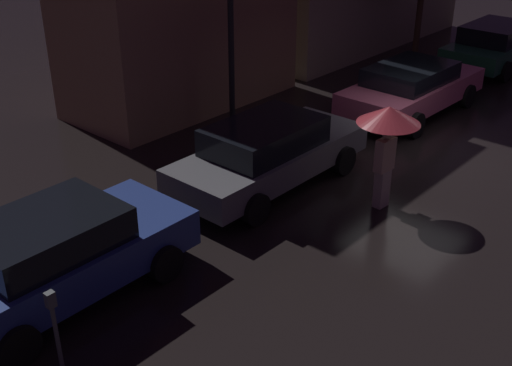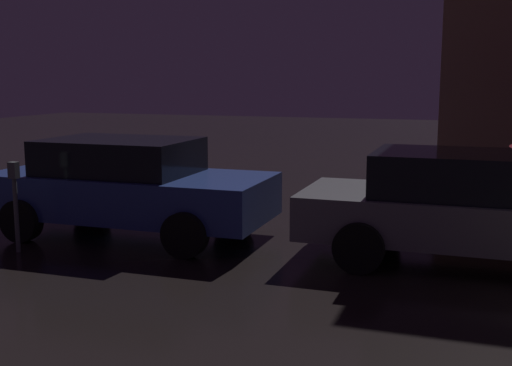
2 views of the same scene
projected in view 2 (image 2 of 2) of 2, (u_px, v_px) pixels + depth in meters
The scene contains 3 objects.
parked_car_blue at pixel (128, 185), 9.54m from camera, with size 4.18×1.99×1.44m.
parked_car_grey at pixel (481, 207), 7.99m from camera, with size 4.59×1.93×1.42m.
parking_meter at pixel (15, 197), 8.56m from camera, with size 0.12×0.10×1.23m.
Camera 2 is at (-3.68, -6.91, 2.34)m, focal length 45.00 mm.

